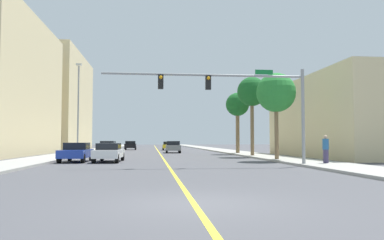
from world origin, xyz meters
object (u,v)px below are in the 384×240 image
car_blue (76,152)px  pedestrian (326,149)px  car_silver (108,147)px  palm_near (276,93)px  car_gray (173,147)px  car_black (130,145)px  palm_mid (252,93)px  car_yellow (168,146)px  street_lamp (78,104)px  traffic_signal_mast (238,92)px  car_white (109,152)px  palm_far (237,106)px

car_blue → pedestrian: pedestrian is taller
car_silver → car_blue: (0.05, -20.76, -0.06)m
car_blue → pedestrian: (16.14, -5.75, 0.30)m
palm_near → car_gray: size_ratio=1.53×
palm_near → car_black: size_ratio=1.67×
palm_mid → car_yellow: 27.78m
car_yellow → pedestrian: size_ratio=2.22×
car_blue → street_lamp: bearing=-78.7°
traffic_signal_mast → car_blue: 12.75m
traffic_signal_mast → palm_mid: size_ratio=1.63×
traffic_signal_mast → car_white: size_ratio=2.65×
palm_mid → pedestrian: (1.24, -12.44, -5.10)m
car_white → pedestrian: bearing=-19.5°
car_white → car_yellow: size_ratio=1.20×
palm_near → car_silver: size_ratio=1.43×
traffic_signal_mast → car_black: bearing=101.6°
palm_far → pedestrian: (0.98, -19.57, -4.52)m
car_blue → car_white: car_blue is taller
car_blue → car_white: size_ratio=0.93×
car_gray → car_black: car_gray is taller
palm_near → car_black: palm_near is taller
car_white → car_black: size_ratio=1.17×
car_blue → car_white: bearing=173.1°
car_black → car_yellow: car_black is taller
car_white → car_gray: (5.79, 19.81, 0.05)m
car_white → pedestrian: pedestrian is taller
palm_mid → palm_near: bearing=-90.6°
car_yellow → car_black: bearing=156.7°
traffic_signal_mast → car_blue: bearing=149.9°
palm_mid → pedestrian: 13.50m
palm_near → car_blue: size_ratio=1.53×
car_silver → pedestrian: pedestrian is taller
street_lamp → car_blue: bearing=-79.7°
palm_mid → palm_far: palm_mid is taller
street_lamp → palm_far: street_lamp is taller
palm_near → car_white: bearing=179.5°
palm_near → car_silver: 26.26m
street_lamp → car_yellow: size_ratio=2.37×
car_gray → car_silver: bearing=173.0°
street_lamp → palm_mid: street_lamp is taller
palm_far → car_gray: (-6.99, 5.67, -4.77)m
palm_mid → car_white: palm_mid is taller
car_black → car_yellow: bearing=-24.7°
palm_far → car_blue: 21.07m
street_lamp → car_silver: bearing=80.6°
car_black → pedestrian: pedestrian is taller
car_blue → car_black: 35.91m
traffic_signal_mast → street_lamp: (-12.38, 16.17, 0.67)m
palm_mid → car_silver: size_ratio=1.63×
street_lamp → car_black: street_lamp is taller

